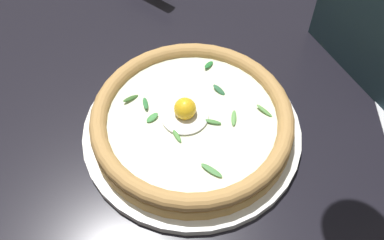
{
  "coord_description": "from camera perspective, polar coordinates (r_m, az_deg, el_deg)",
  "views": [
    {
      "loc": [
        0.13,
        0.38,
        0.52
      ],
      "look_at": [
        0.01,
        0.03,
        0.03
      ],
      "focal_mm": 40.32,
      "sensor_mm": 36.0,
      "label": 1
    }
  ],
  "objects": [
    {
      "name": "pizza",
      "position": [
        0.61,
        -0.01,
        0.01
      ],
      "size": [
        0.29,
        0.29,
        0.06
      ],
      "color": "tan",
      "rests_on": "pizza_plate"
    },
    {
      "name": "pizza_plate",
      "position": [
        0.63,
        -0.0,
        -1.4
      ],
      "size": [
        0.32,
        0.32,
        0.01
      ],
      "primitive_type": "cylinder",
      "color": "white",
      "rests_on": "ground"
    },
    {
      "name": "ground_plane",
      "position": [
        0.67,
        -0.16,
        -0.04
      ],
      "size": [
        2.4,
        2.4,
        0.03
      ],
      "primitive_type": "cube",
      "color": "black",
      "rests_on": "ground"
    },
    {
      "name": "table_knife",
      "position": [
        0.78,
        22.65,
        6.54
      ],
      "size": [
        0.09,
        0.2,
        0.01
      ],
      "color": "silver",
      "rests_on": "ground"
    }
  ]
}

